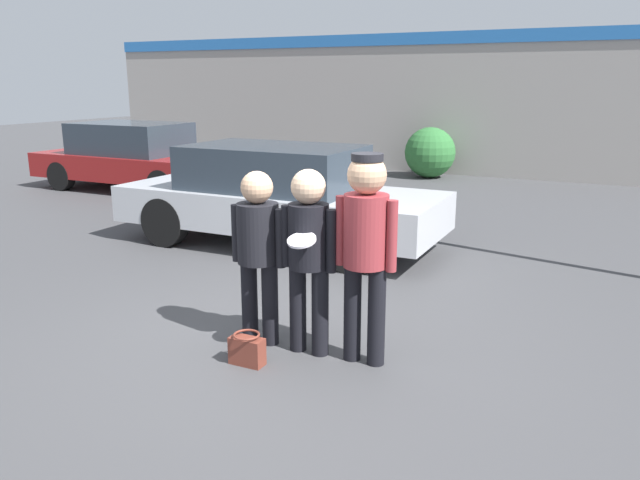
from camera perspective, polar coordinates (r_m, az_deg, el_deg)
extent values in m
plane|color=#3F3F42|center=(5.91, -3.21, -9.12)|extent=(56.00, 56.00, 0.00)
cube|color=gray|center=(16.15, 16.97, 11.68)|extent=(24.00, 0.18, 3.53)
cube|color=#2666B2|center=(16.07, 17.33, 17.42)|extent=(24.00, 0.04, 0.30)
cylinder|color=black|center=(5.82, -6.46, -5.51)|extent=(0.15, 0.15, 0.76)
cylinder|color=black|center=(5.71, -4.59, -5.86)|extent=(0.15, 0.15, 0.76)
cylinder|color=black|center=(5.58, -5.69, 0.62)|extent=(0.38, 0.38, 0.54)
cylinder|color=black|center=(5.71, -7.64, 0.64)|extent=(0.09, 0.09, 0.53)
cylinder|color=black|center=(5.47, -3.65, 0.15)|extent=(0.09, 0.09, 0.53)
sphere|color=tan|center=(5.50, -5.80, 4.81)|extent=(0.29, 0.29, 0.29)
cylinder|color=black|center=(5.57, -2.03, -6.25)|extent=(0.15, 0.15, 0.79)
cylinder|color=black|center=(5.47, 0.01, -6.61)|extent=(0.15, 0.15, 0.79)
cylinder|color=black|center=(5.32, -1.05, 0.36)|extent=(0.35, 0.35, 0.56)
cylinder|color=black|center=(5.42, -3.07, 0.38)|extent=(0.09, 0.09, 0.54)
cylinder|color=black|center=(5.23, 1.04, -0.12)|extent=(0.09, 0.09, 0.54)
sphere|color=#DBB28E|center=(5.23, -1.08, 4.90)|extent=(0.30, 0.30, 0.30)
cylinder|color=silver|center=(5.07, -1.68, -0.01)|extent=(0.24, 0.24, 0.10)
cylinder|color=black|center=(5.38, 2.98, -6.64)|extent=(0.15, 0.15, 0.86)
cylinder|color=black|center=(5.30, 5.18, -7.00)|extent=(0.15, 0.15, 0.86)
cylinder|color=maroon|center=(5.12, 4.22, 0.84)|extent=(0.37, 0.37, 0.61)
cylinder|color=maroon|center=(5.21, 1.92, 0.87)|extent=(0.09, 0.09, 0.59)
cylinder|color=maroon|center=(5.05, 6.58, 0.34)|extent=(0.09, 0.09, 0.59)
sphere|color=tan|center=(5.03, 4.32, 5.98)|extent=(0.32, 0.32, 0.32)
cylinder|color=black|center=(5.01, 4.35, 7.57)|extent=(0.26, 0.26, 0.06)
cube|color=#B7BABF|center=(9.12, -3.71, 3.06)|extent=(4.73, 1.80, 0.53)
cube|color=#28333D|center=(9.07, -4.29, 6.66)|extent=(2.46, 1.55, 0.62)
cylinder|color=black|center=(9.27, 6.70, 1.85)|extent=(0.72, 0.22, 0.72)
cylinder|color=black|center=(7.82, 2.74, -0.42)|extent=(0.72, 0.22, 0.72)
cylinder|color=black|center=(10.59, -8.44, 3.37)|extent=(0.72, 0.22, 0.72)
cylinder|color=black|center=(9.35, -14.00, 1.62)|extent=(0.72, 0.22, 0.72)
cube|color=maroon|center=(14.45, -16.50, 6.55)|extent=(4.55, 1.84, 0.53)
cube|color=#28333D|center=(14.45, -16.93, 8.90)|extent=(2.37, 1.58, 0.67)
cylinder|color=black|center=(14.21, -9.97, 5.92)|extent=(0.63, 0.22, 0.63)
cylinder|color=black|center=(12.94, -14.23, 4.88)|extent=(0.63, 0.22, 0.63)
cylinder|color=black|center=(16.03, -18.22, 6.36)|extent=(0.63, 0.22, 0.63)
cylinder|color=black|center=(14.91, -22.59, 5.43)|extent=(0.63, 0.22, 0.63)
sphere|color=#2D6B33|center=(15.82, 10.02, 7.88)|extent=(1.25, 1.25, 1.25)
cube|color=brown|center=(5.43, -6.69, -10.06)|extent=(0.30, 0.14, 0.24)
torus|color=brown|center=(5.37, -6.73, -8.61)|extent=(0.23, 0.23, 0.02)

